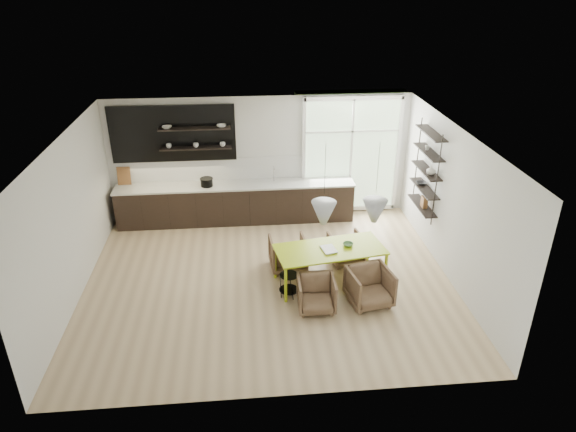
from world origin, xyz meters
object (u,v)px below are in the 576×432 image
at_px(dining_table, 330,251).
at_px(armchair_front_left, 316,294).
at_px(armchair_front_right, 370,287).
at_px(wire_stool, 289,282).
at_px(armchair_back_left, 288,253).
at_px(armchair_back_right, 346,248).

bearing_deg(dining_table, armchair_front_left, -123.84).
xyz_separation_m(armchair_front_right, wire_stool, (-1.42, 0.36, -0.05)).
distance_m(armchair_front_left, armchair_front_right, 0.98).
bearing_deg(wire_stool, armchair_front_right, -14.12).
xyz_separation_m(dining_table, armchair_back_left, (-0.74, 0.60, -0.36)).
xyz_separation_m(armchair_back_left, armchair_front_left, (0.37, -1.42, -0.02)).
relative_size(armchair_front_left, armchair_front_right, 0.89).
bearing_deg(armchair_back_left, wire_stool, 81.16).
relative_size(armchair_front_left, wire_stool, 1.47).
bearing_deg(armchair_back_right, armchair_front_left, 52.40).
relative_size(armchair_back_left, armchair_front_left, 1.08).
bearing_deg(dining_table, armchair_back_right, 47.95).
xyz_separation_m(armchair_back_right, armchair_front_left, (-0.83, -1.55, 0.00)).
relative_size(armchair_front_right, wire_stool, 1.65).
height_order(armchair_back_left, armchair_back_right, armchair_back_left).
bearing_deg(armchair_front_left, armchair_front_right, 6.49).
bearing_deg(dining_table, armchair_front_right, -59.88).
height_order(armchair_back_right, armchair_front_right, armchair_front_right).
bearing_deg(wire_stool, dining_table, 24.71).
distance_m(armchair_back_left, armchair_back_right, 1.21).
xyz_separation_m(armchair_back_right, armchair_front_right, (0.14, -1.46, 0.04)).
distance_m(dining_table, armchair_front_left, 0.97).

